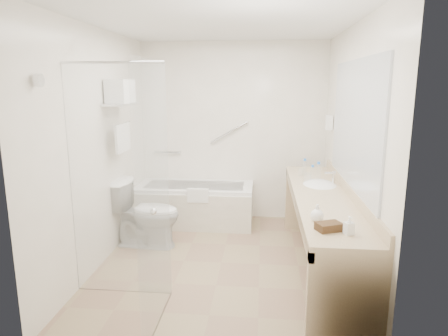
# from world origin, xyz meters

# --- Properties ---
(floor) EXTENTS (3.20, 3.20, 0.00)m
(floor) POSITION_xyz_m (0.00, 0.00, 0.00)
(floor) COLOR #99825E
(floor) RESTS_ON ground
(ceiling) EXTENTS (2.60, 3.20, 0.10)m
(ceiling) POSITION_xyz_m (0.00, 0.00, 2.50)
(ceiling) COLOR silver
(ceiling) RESTS_ON wall_back
(wall_back) EXTENTS (2.60, 0.10, 2.50)m
(wall_back) POSITION_xyz_m (0.00, 1.60, 1.25)
(wall_back) COLOR white
(wall_back) RESTS_ON ground
(wall_front) EXTENTS (2.60, 0.10, 2.50)m
(wall_front) POSITION_xyz_m (0.00, -1.60, 1.25)
(wall_front) COLOR white
(wall_front) RESTS_ON ground
(wall_left) EXTENTS (0.10, 3.20, 2.50)m
(wall_left) POSITION_xyz_m (-1.30, 0.00, 1.25)
(wall_left) COLOR white
(wall_left) RESTS_ON ground
(wall_right) EXTENTS (0.10, 3.20, 2.50)m
(wall_right) POSITION_xyz_m (1.30, 0.00, 1.25)
(wall_right) COLOR white
(wall_right) RESTS_ON ground
(bathtub) EXTENTS (1.60, 0.73, 0.59)m
(bathtub) POSITION_xyz_m (-0.50, 1.24, 0.28)
(bathtub) COLOR white
(bathtub) RESTS_ON floor
(grab_bar_short) EXTENTS (0.40, 0.03, 0.03)m
(grab_bar_short) POSITION_xyz_m (-0.95, 1.56, 0.95)
(grab_bar_short) COLOR silver
(grab_bar_short) RESTS_ON wall_back
(grab_bar_long) EXTENTS (0.53, 0.03, 0.33)m
(grab_bar_long) POSITION_xyz_m (-0.05, 1.56, 1.25)
(grab_bar_long) COLOR silver
(grab_bar_long) RESTS_ON wall_back
(shower_enclosure) EXTENTS (0.96, 0.91, 2.11)m
(shower_enclosure) POSITION_xyz_m (-0.63, -0.93, 1.07)
(shower_enclosure) COLOR silver
(shower_enclosure) RESTS_ON floor
(towel_shelf) EXTENTS (0.24, 0.55, 0.81)m
(towel_shelf) POSITION_xyz_m (-1.17, 0.35, 1.75)
(towel_shelf) COLOR silver
(towel_shelf) RESTS_ON wall_left
(vanity_counter) EXTENTS (0.55, 2.70, 0.95)m
(vanity_counter) POSITION_xyz_m (1.02, -0.15, 0.64)
(vanity_counter) COLOR tan
(vanity_counter) RESTS_ON floor
(sink) EXTENTS (0.40, 0.52, 0.14)m
(sink) POSITION_xyz_m (1.05, 0.25, 0.82)
(sink) COLOR white
(sink) RESTS_ON vanity_counter
(faucet) EXTENTS (0.03, 0.03, 0.14)m
(faucet) POSITION_xyz_m (1.20, 0.25, 0.93)
(faucet) COLOR silver
(faucet) RESTS_ON vanity_counter
(mirror) EXTENTS (0.02, 2.00, 1.20)m
(mirror) POSITION_xyz_m (1.29, -0.15, 1.55)
(mirror) COLOR #B3B9C0
(mirror) RESTS_ON wall_right
(hairdryer_unit) EXTENTS (0.08, 0.10, 0.18)m
(hairdryer_unit) POSITION_xyz_m (1.25, 1.05, 1.45)
(hairdryer_unit) COLOR white
(hairdryer_unit) RESTS_ON wall_right
(toilet) EXTENTS (0.85, 0.52, 0.80)m
(toilet) POSITION_xyz_m (-0.95, 0.41, 0.40)
(toilet) COLOR white
(toilet) RESTS_ON floor
(amenity_basket) EXTENTS (0.22, 0.18, 0.06)m
(amenity_basket) POSITION_xyz_m (0.93, -1.17, 0.88)
(amenity_basket) COLOR #412B17
(amenity_basket) RESTS_ON vanity_counter
(soap_bottle_a) EXTENTS (0.11, 0.15, 0.06)m
(soap_bottle_a) POSITION_xyz_m (1.06, -1.24, 0.88)
(soap_bottle_a) COLOR white
(soap_bottle_a) RESTS_ON vanity_counter
(soap_bottle_b) EXTENTS (0.15, 0.16, 0.11)m
(soap_bottle_b) POSITION_xyz_m (0.87, -0.96, 0.90)
(soap_bottle_b) COLOR white
(soap_bottle_b) RESTS_ON vanity_counter
(water_bottle_left) EXTENTS (0.06, 0.06, 0.20)m
(water_bottle_left) POSITION_xyz_m (0.93, 0.69, 0.94)
(water_bottle_left) COLOR silver
(water_bottle_left) RESTS_ON vanity_counter
(water_bottle_mid) EXTENTS (0.06, 0.06, 0.19)m
(water_bottle_mid) POSITION_xyz_m (0.99, 0.38, 0.94)
(water_bottle_mid) COLOR silver
(water_bottle_mid) RESTS_ON vanity_counter
(water_bottle_right) EXTENTS (0.06, 0.06, 0.21)m
(water_bottle_right) POSITION_xyz_m (1.06, 0.47, 0.94)
(water_bottle_right) COLOR silver
(water_bottle_right) RESTS_ON vanity_counter
(drinking_glass_near) EXTENTS (0.08, 0.08, 0.08)m
(drinking_glass_near) POSITION_xyz_m (0.89, 0.66, 0.89)
(drinking_glass_near) COLOR silver
(drinking_glass_near) RESTS_ON vanity_counter
(drinking_glass_far) EXTENTS (0.10, 0.10, 0.10)m
(drinking_glass_far) POSITION_xyz_m (0.93, 0.35, 0.90)
(drinking_glass_far) COLOR silver
(drinking_glass_far) RESTS_ON vanity_counter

